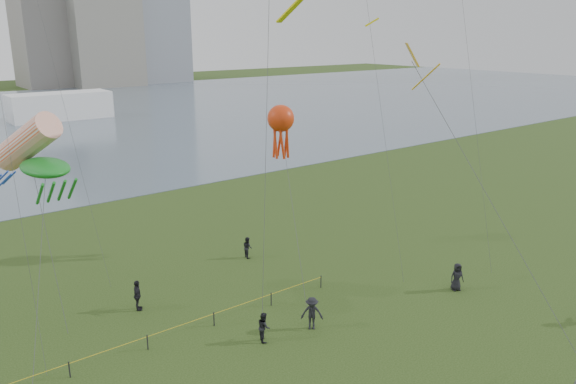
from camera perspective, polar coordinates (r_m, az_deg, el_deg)
building_mid at (r=185.23m, az=-18.70°, el=16.11°), size 20.00×20.00×38.00m
building_low at (r=186.70m, az=-23.35°, el=14.11°), size 16.00×18.00×28.00m
pavilion_right at (r=115.22m, az=-22.14°, el=8.08°), size 18.00×7.00×5.00m
fence at (r=29.66m, az=-25.42°, el=-17.17°), size 24.07×0.07×1.05m
spectator_a at (r=30.88m, az=-2.47°, el=-13.52°), size 0.88×0.97×1.64m
spectator_b at (r=31.91m, az=2.44°, el=-12.21°), size 1.40×1.33×1.91m
spectator_c at (r=35.01m, az=-15.05°, el=-10.11°), size 0.90×1.20×1.89m
spectator_d at (r=37.89m, az=16.79°, el=-8.25°), size 1.05×0.91×1.82m
spectator_g at (r=41.44m, az=-4.13°, el=-5.62°), size 0.71×0.85×1.57m
kite_windsock at (r=34.67m, az=-24.98°, el=4.60°), size 4.16×6.62×11.91m
kite_creature at (r=33.09m, az=-23.43°, el=2.25°), size 4.60×8.76×9.37m
kite_octopus at (r=40.74m, az=-0.74°, el=7.34°), size 5.57×9.54×10.99m
kite_delta at (r=27.91m, az=13.60°, el=11.48°), size 2.16×11.69×15.52m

